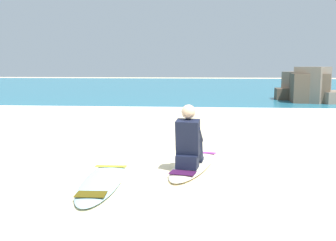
# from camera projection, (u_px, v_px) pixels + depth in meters

# --- Properties ---
(ground_plane) EXTENTS (80.00, 80.00, 0.00)m
(ground_plane) POSITION_uv_depth(u_px,v_px,m) (132.00, 161.00, 6.63)
(ground_plane) COLOR beige
(sea) EXTENTS (80.00, 28.00, 0.10)m
(sea) POSITION_uv_depth(u_px,v_px,m) (185.00, 87.00, 26.99)
(sea) COLOR teal
(sea) RESTS_ON ground
(breaking_foam) EXTENTS (80.00, 0.90, 0.11)m
(breaking_foam) POSITION_uv_depth(u_px,v_px,m) (167.00, 110.00, 13.48)
(breaking_foam) COLOR white
(breaking_foam) RESTS_ON ground
(surfboard_main) EXTENTS (0.98, 2.33, 0.08)m
(surfboard_main) POSITION_uv_depth(u_px,v_px,m) (194.00, 163.00, 6.35)
(surfboard_main) COLOR #EFE5C6
(surfboard_main) RESTS_ON ground
(surfer_seated) EXTENTS (0.43, 0.74, 0.95)m
(surfer_seated) POSITION_uv_depth(u_px,v_px,m) (189.00, 143.00, 5.98)
(surfer_seated) COLOR black
(surfer_seated) RESTS_ON surfboard_main
(surfboard_spare_near) EXTENTS (0.61, 2.19, 0.08)m
(surfboard_spare_near) POSITION_uv_depth(u_px,v_px,m) (103.00, 180.00, 5.42)
(surfboard_spare_near) COLOR #9ED1E5
(surfboard_spare_near) RESTS_ON ground
(rock_outcrop_distant) EXTENTS (2.79, 3.11, 1.50)m
(rock_outcrop_distant) POSITION_uv_depth(u_px,v_px,m) (310.00, 89.00, 16.08)
(rock_outcrop_distant) COLOR #756656
(rock_outcrop_distant) RESTS_ON ground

